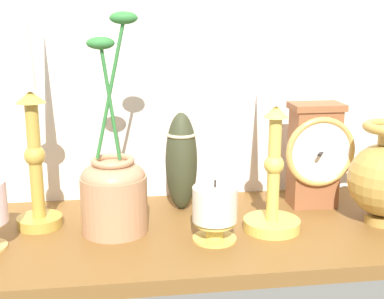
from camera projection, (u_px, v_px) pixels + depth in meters
ground_plane at (197, 234)px, 93.63cm from camera, size 100.00×36.00×2.40cm
back_wall at (183, 32)px, 102.99cm from camera, size 120.00×2.00×65.00cm
mantel_clock at (315, 154)px, 101.24cm from camera, size 13.14×8.78×19.82cm
candlestick_tall_left at (33, 137)px, 90.04cm from camera, size 7.74×7.74×45.00cm
candlestick_tall_center at (274, 168)px, 89.91cm from camera, size 9.69×9.69×40.16cm
brass_vase_jar at (114, 189)px, 90.21cm from camera, size 11.17×11.17×36.29cm
pillar_candle_front at (215, 210)px, 87.22cm from camera, size 7.28×7.28×10.22cm
tall_ceramic_vase at (181, 161)px, 100.00cm from camera, size 5.91×5.91×18.50cm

